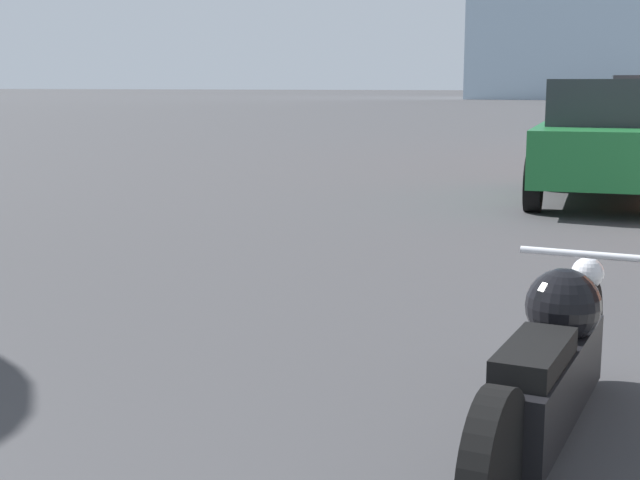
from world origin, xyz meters
TOP-DOWN VIEW (x-y plane):
  - motorcycle at (3.12, 3.82)m, footprint 0.62×2.29m
  - parked_car_green at (2.72, 12.34)m, footprint 1.96×4.02m
  - parked_car_silver at (2.73, 24.88)m, footprint 2.05×4.64m

SIDE VIEW (x-z plane):
  - motorcycle at x=3.12m, z-range -0.01..0.74m
  - parked_car_green at x=2.72m, z-range 0.01..1.61m
  - parked_car_silver at x=2.73m, z-range 0.01..1.75m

